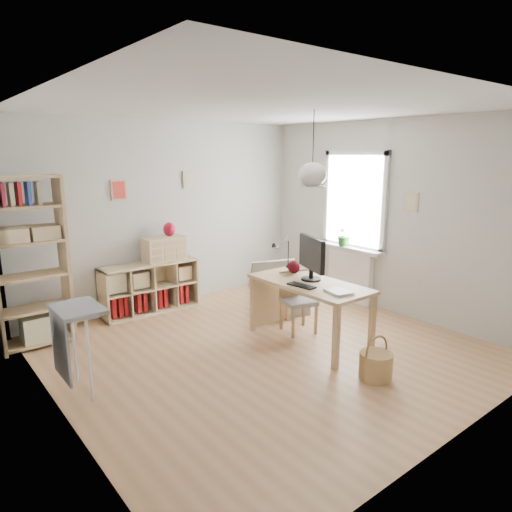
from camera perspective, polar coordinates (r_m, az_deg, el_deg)
ground at (r=5.43m, az=1.17°, el=-11.58°), size 4.50×4.50×0.00m
room_shell at (r=5.22m, az=7.07°, el=10.07°), size 4.50×4.50×4.50m
window_unit at (r=7.00m, az=12.26°, el=6.81°), size 0.07×1.16×1.46m
radiator at (r=7.17m, az=11.65°, el=-2.37°), size 0.10×0.80×0.80m
windowsill at (r=7.04m, az=11.55°, el=0.94°), size 0.22×1.20×0.06m
desk at (r=5.45m, az=6.69°, el=-4.21°), size 0.70×1.50×0.75m
cube_shelf at (r=6.75m, az=-13.37°, el=-4.29°), size 1.40×0.38×0.72m
tall_bookshelf at (r=5.83m, az=-26.55°, el=0.02°), size 0.80×0.38×2.00m
side_table at (r=4.58m, az=-22.07°, el=-8.24°), size 0.40×0.55×0.85m
chair at (r=5.85m, az=5.11°, el=-5.18°), size 0.47×0.47×0.78m
wicker_basket at (r=4.88m, az=14.74°, el=-13.00°), size 0.34×0.33×0.46m
storage_chest at (r=6.57m, az=3.15°, el=-5.05°), size 0.86×0.92×0.71m
monitor at (r=5.44m, az=6.96°, el=-0.00°), size 0.26×0.58×0.52m
keyboard at (r=5.24m, az=5.71°, el=-3.70°), size 0.17×0.35×0.02m
task_lamp at (r=5.86m, az=3.10°, el=0.65°), size 0.36×0.13×0.38m
yarn_ball at (r=5.78m, az=4.75°, el=-1.40°), size 0.16×0.16×0.16m
paper_tray at (r=5.05m, az=10.30°, el=-4.43°), size 0.26×0.30×0.03m
drawer_chest at (r=6.69m, az=-11.39°, el=0.89°), size 0.61×0.30×0.34m
red_vase at (r=6.68m, az=-10.80°, el=3.29°), size 0.17×0.17×0.20m
potted_plant at (r=7.04m, az=11.02°, el=2.62°), size 0.38×0.36×0.34m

